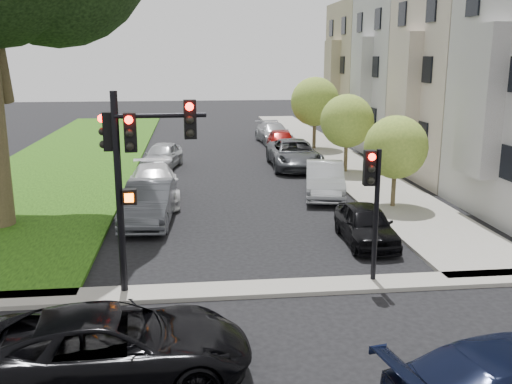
{
  "coord_description": "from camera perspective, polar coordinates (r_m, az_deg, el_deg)",
  "views": [
    {
      "loc": [
        -1.97,
        -12.06,
        6.09
      ],
      "look_at": [
        0.0,
        5.0,
        2.0
      ],
      "focal_mm": 40.0,
      "sensor_mm": 36.0,
      "label": 1
    }
  ],
  "objects": [
    {
      "name": "small_tree_b",
      "position": [
        30.45,
        9.09,
        7.02
      ],
      "size": [
        2.8,
        2.8,
        4.2
      ],
      "color": "#39301F",
      "rests_on": "ground"
    },
    {
      "name": "car_parked_5",
      "position": [
        21.59,
        -10.63,
        -1.07
      ],
      "size": [
        1.97,
        4.84,
        1.56
      ],
      "primitive_type": "imported",
      "rotation": [
        0.0,
        0.0,
        -0.07
      ],
      "color": "#3F4247",
      "rests_on": "ground"
    },
    {
      "name": "car_cross_near",
      "position": [
        11.47,
        -14.42,
        -14.82
      ],
      "size": [
        5.58,
        2.95,
        1.49
      ],
      "primitive_type": "imported",
      "rotation": [
        0.0,
        0.0,
        1.66
      ],
      "color": "black",
      "rests_on": "ground"
    },
    {
      "name": "sidewalk_right",
      "position": [
        37.59,
        6.94,
        4.07
      ],
      "size": [
        3.5,
        44.0,
        0.12
      ],
      "primitive_type": "cube",
      "color": "#979693",
      "rests_on": "ground"
    },
    {
      "name": "car_parked_2",
      "position": [
        31.92,
        3.83,
        3.81
      ],
      "size": [
        2.72,
        5.72,
        1.58
      ],
      "primitive_type": "imported",
      "rotation": [
        0.0,
        0.0,
        -0.02
      ],
      "color": "#3F4247",
      "rests_on": "ground"
    },
    {
      "name": "car_parked_1",
      "position": [
        25.46,
        6.88,
        1.23
      ],
      "size": [
        2.5,
        4.89,
        1.54
      ],
      "primitive_type": "imported",
      "rotation": [
        0.0,
        0.0,
        -0.19
      ],
      "color": "#999BA0",
      "rests_on": "ground"
    },
    {
      "name": "sidewalk_cross",
      "position": [
        15.42,
        1.3,
        -9.62
      ],
      "size": [
        60.0,
        1.0,
        0.12
      ],
      "primitive_type": "cube",
      "color": "#979693",
      "rests_on": "ground"
    },
    {
      "name": "house_d",
      "position": [
        44.94,
        12.51,
        14.17
      ],
      "size": [
        7.7,
        7.55,
        15.97
      ],
      "color": "tan",
      "rests_on": "ground"
    },
    {
      "name": "car_parked_6",
      "position": [
        24.91,
        -10.2,
        0.8
      ],
      "size": [
        2.44,
        5.28,
        1.49
      ],
      "primitive_type": "imported",
      "rotation": [
        0.0,
        0.0,
        0.07
      ],
      "color": "silver",
      "rests_on": "ground"
    },
    {
      "name": "car_parked_4",
      "position": [
        41.32,
        1.75,
        5.93
      ],
      "size": [
        2.42,
        5.13,
        1.45
      ],
      "primitive_type": "imported",
      "rotation": [
        0.0,
        0.0,
        0.08
      ],
      "color": "#999BA0",
      "rests_on": "ground"
    },
    {
      "name": "car_parked_3",
      "position": [
        37.36,
        2.53,
        5.14
      ],
      "size": [
        2.1,
        4.44,
        1.47
      ],
      "primitive_type": "imported",
      "rotation": [
        0.0,
        0.0,
        -0.09
      ],
      "color": "maroon",
      "rests_on": "ground"
    },
    {
      "name": "house_b",
      "position": [
        31.11,
        21.7,
        14.04
      ],
      "size": [
        7.7,
        7.55,
        15.97
      ],
      "color": "tan",
      "rests_on": "ground"
    },
    {
      "name": "house_c",
      "position": [
        37.92,
        16.27,
        14.16
      ],
      "size": [
        7.7,
        7.55,
        15.97
      ],
      "color": "#B0B0B0",
      "rests_on": "ground"
    },
    {
      "name": "ground",
      "position": [
        13.65,
        2.47,
        -13.11
      ],
      "size": [
        140.0,
        140.0,
        0.0
      ],
      "primitive_type": "plane",
      "color": "black",
      "rests_on": "ground"
    },
    {
      "name": "car_parked_0",
      "position": [
        19.36,
        10.93,
        -3.16
      ],
      "size": [
        1.65,
        3.88,
        1.31
      ],
      "primitive_type": "imported",
      "rotation": [
        0.0,
        0.0,
        -0.03
      ],
      "color": "black",
      "rests_on": "ground"
    },
    {
      "name": "car_parked_7",
      "position": [
        32.12,
        -9.37,
        3.6
      ],
      "size": [
        2.49,
        4.5,
        1.45
      ],
      "primitive_type": "imported",
      "rotation": [
        0.0,
        0.0,
        -0.19
      ],
      "color": "#999BA0",
      "rests_on": "ground"
    },
    {
      "name": "small_tree_a",
      "position": [
        23.58,
        13.81,
        4.36
      ],
      "size": [
        2.55,
        2.55,
        3.83
      ],
      "color": "#39301F",
      "rests_on": "ground"
    },
    {
      "name": "grass_strip",
      "position": [
        37.23,
        -17.41,
        3.46
      ],
      "size": [
        8.0,
        44.0,
        0.12
      ],
      "primitive_type": "cube",
      "color": "black",
      "rests_on": "ground"
    },
    {
      "name": "small_tree_c",
      "position": [
        38.01,
        5.92,
        8.97
      ],
      "size": [
        3.21,
        3.21,
        4.81
      ],
      "color": "#39301F",
      "rests_on": "ground"
    },
    {
      "name": "traffic_signal_main",
      "position": [
        14.57,
        -12.08,
        3.43
      ],
      "size": [
        2.58,
        0.67,
        5.28
      ],
      "color": "black",
      "rests_on": "ground"
    },
    {
      "name": "traffic_signal_secondary",
      "position": [
        15.43,
        11.59,
        0.06
      ],
      "size": [
        0.48,
        0.38,
        3.73
      ],
      "color": "black",
      "rests_on": "ground"
    }
  ]
}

